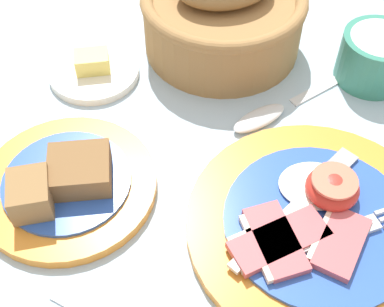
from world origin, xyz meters
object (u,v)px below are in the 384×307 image
at_px(sugar_cup, 376,56).
at_px(teaspoon_by_saucer, 278,109).
at_px(breakfast_plate, 317,222).
at_px(butter_dish, 94,70).
at_px(bread_basket, 223,15).
at_px(bread_plate, 66,184).

height_order(sugar_cup, teaspoon_by_saucer, sugar_cup).
xyz_separation_m(breakfast_plate, butter_dish, (-0.25, 0.21, -0.00)).
xyz_separation_m(sugar_cup, butter_dish, (-0.34, -0.01, -0.02)).
xyz_separation_m(butter_dish, teaspoon_by_saucer, (0.22, -0.05, -0.00)).
distance_m(breakfast_plate, bread_basket, 0.29).
bearing_deg(butter_dish, bread_basket, 21.93).
distance_m(sugar_cup, butter_dish, 0.34).
distance_m(breakfast_plate, bread_plate, 0.25).
distance_m(bread_basket, teaspoon_by_saucer, 0.14).
xyz_separation_m(breakfast_plate, bread_plate, (-0.25, 0.03, 0.00)).
bearing_deg(sugar_cup, teaspoon_by_saucer, -150.18).
relative_size(breakfast_plate, bread_basket, 1.26).
bearing_deg(sugar_cup, bread_plate, -150.51).
bearing_deg(bread_plate, bread_basket, 57.35).
distance_m(bread_plate, bread_basket, 0.29).
distance_m(bread_plate, butter_dish, 0.18).
bearing_deg(sugar_cup, breakfast_plate, -111.48).
bearing_deg(bread_basket, butter_dish, -158.07).
relative_size(sugar_cup, teaspoon_by_saucer, 0.52).
bearing_deg(sugar_cup, bread_basket, 164.83).
bearing_deg(butter_dish, teaspoon_by_saucer, -13.52).
height_order(breakfast_plate, sugar_cup, sugar_cup).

